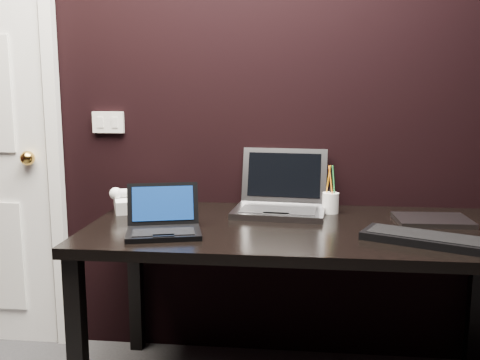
# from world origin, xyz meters

# --- Properties ---
(wall_back) EXTENTS (4.00, 0.00, 4.00)m
(wall_back) POSITION_xyz_m (0.00, 1.80, 1.30)
(wall_back) COLOR black
(wall_back) RESTS_ON ground
(wall_switch) EXTENTS (0.15, 0.02, 0.10)m
(wall_switch) POSITION_xyz_m (-0.62, 1.79, 1.12)
(wall_switch) COLOR silver
(wall_switch) RESTS_ON wall_back
(desk) EXTENTS (1.70, 0.80, 0.74)m
(desk) POSITION_xyz_m (0.30, 1.40, 0.66)
(desk) COLOR black
(desk) RESTS_ON ground
(netbook) EXTENTS (0.33, 0.30, 0.17)m
(netbook) POSITION_xyz_m (-0.22, 1.23, 0.78)
(netbook) COLOR black
(netbook) RESTS_ON desk
(silver_laptop) EXTENTS (0.42, 0.38, 0.27)m
(silver_laptop) POSITION_xyz_m (0.21, 1.63, 0.79)
(silver_laptop) COLOR gray
(silver_laptop) RESTS_ON desk
(ext_keyboard) EXTENTS (0.51, 0.35, 0.03)m
(ext_keyboard) POSITION_xyz_m (0.75, 1.20, 0.75)
(ext_keyboard) COLOR black
(ext_keyboard) RESTS_ON desk
(closed_laptop) EXTENTS (0.30, 0.22, 0.02)m
(closed_laptop) POSITION_xyz_m (0.83, 1.51, 0.75)
(closed_laptop) COLOR #939499
(closed_laptop) RESTS_ON desk
(desk_phone) EXTENTS (0.26, 0.25, 0.12)m
(desk_phone) POSITION_xyz_m (-0.43, 1.60, 0.78)
(desk_phone) COLOR white
(desk_phone) RESTS_ON desk
(mobile_phone) EXTENTS (0.07, 0.06, 0.10)m
(mobile_phone) POSITION_xyz_m (-0.37, 1.43, 0.78)
(mobile_phone) COLOR black
(mobile_phone) RESTS_ON desk
(pen_cup) EXTENTS (0.09, 0.09, 0.21)m
(pen_cup) POSITION_xyz_m (0.42, 1.64, 0.79)
(pen_cup) COLOR white
(pen_cup) RESTS_ON desk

